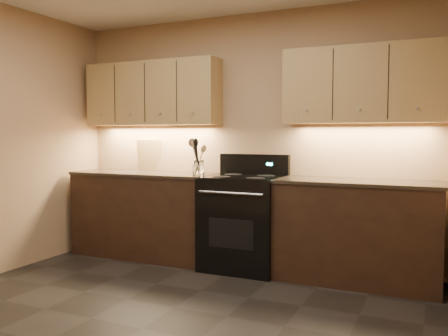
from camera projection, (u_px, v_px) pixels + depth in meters
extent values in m
plane|color=black|center=(142.00, 329.00, 3.28)|extent=(4.00, 4.00, 0.00)
cube|color=#987959|center=(249.00, 139.00, 5.01)|extent=(4.00, 0.04, 2.60)
cube|color=black|center=(146.00, 215.00, 5.25)|extent=(1.60, 0.60, 0.90)
cube|color=#3A2F25|center=(146.00, 174.00, 5.22)|extent=(1.62, 0.62, 0.03)
cube|color=black|center=(357.00, 233.00, 4.30)|extent=(1.44, 0.60, 0.90)
cube|color=#3A2F25|center=(358.00, 182.00, 4.27)|extent=(1.46, 0.62, 0.03)
cube|color=black|center=(244.00, 223.00, 4.74)|extent=(0.76, 0.65, 0.92)
cube|color=black|center=(244.00, 177.00, 4.70)|extent=(0.70, 0.60, 0.01)
cube|color=black|center=(254.00, 165.00, 4.96)|extent=(0.76, 0.07, 0.22)
cube|color=#19E5F2|center=(269.00, 164.00, 4.85)|extent=(0.06, 0.00, 0.03)
cylinder|color=silver|center=(230.00, 193.00, 4.40)|extent=(0.65, 0.02, 0.02)
cube|color=black|center=(231.00, 234.00, 4.44)|extent=(0.46, 0.00, 0.28)
cylinder|color=black|center=(221.00, 177.00, 4.64)|extent=(0.18, 0.18, 0.00)
cylinder|color=black|center=(256.00, 178.00, 4.49)|extent=(0.18, 0.18, 0.00)
cylinder|color=black|center=(233.00, 174.00, 4.91)|extent=(0.18, 0.18, 0.00)
cylinder|color=black|center=(266.00, 176.00, 4.77)|extent=(0.18, 0.18, 0.00)
cube|color=#A68D53|center=(152.00, 94.00, 5.29)|extent=(1.60, 0.30, 0.70)
cube|color=#A68D53|center=(362.00, 85.00, 4.35)|extent=(1.44, 0.30, 0.70)
cube|color=#B2B5BA|center=(145.00, 154.00, 5.55)|extent=(0.08, 0.01, 0.12)
cylinder|color=white|center=(198.00, 167.00, 4.89)|extent=(0.16, 0.16, 0.15)
cylinder|color=white|center=(198.00, 174.00, 4.89)|extent=(0.12, 0.12, 0.02)
cube|color=tan|center=(150.00, 155.00, 5.49)|extent=(0.30, 0.16, 0.36)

